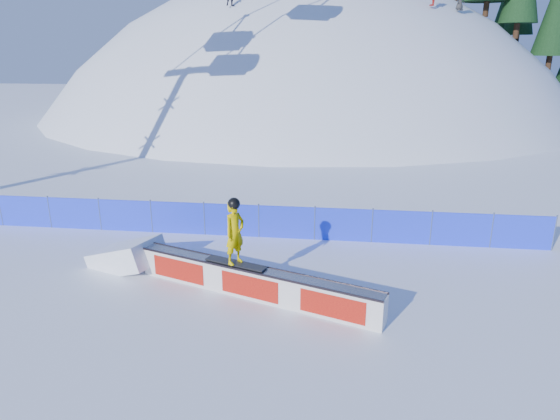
# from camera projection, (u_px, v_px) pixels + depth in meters

# --- Properties ---
(ground) EXTENTS (160.00, 160.00, 0.00)m
(ground) POSITION_uv_depth(u_px,v_px,m) (197.00, 293.00, 13.90)
(ground) COLOR white
(ground) RESTS_ON ground
(snow_hill) EXTENTS (64.00, 64.00, 64.00)m
(snow_hill) POSITION_uv_depth(u_px,v_px,m) (305.00, 265.00, 59.09)
(snow_hill) COLOR white
(snow_hill) RESTS_ON ground
(treeline) EXTENTS (20.87, 12.51, 20.13)m
(treeline) POSITION_uv_depth(u_px,v_px,m) (547.00, 5.00, 46.38)
(treeline) COLOR black
(treeline) RESTS_ON ground
(safety_fence) EXTENTS (22.05, 0.05, 1.30)m
(safety_fence) POSITION_uv_depth(u_px,v_px,m) (232.00, 220.00, 17.96)
(safety_fence) COLOR #1C36F8
(safety_fence) RESTS_ON ground
(rail_box) EXTENTS (7.03, 2.93, 0.87)m
(rail_box) POSITION_uv_depth(u_px,v_px,m) (254.00, 283.00, 13.54)
(rail_box) COLOR silver
(rail_box) RESTS_ON ground
(snow_ramp) EXTENTS (2.57, 2.06, 1.39)m
(snow_ramp) POSITION_uv_depth(u_px,v_px,m) (128.00, 266.00, 15.63)
(snow_ramp) COLOR white
(snow_ramp) RESTS_ON ground
(snowboarder) EXTENTS (1.81, 0.92, 1.89)m
(snowboarder) POSITION_uv_depth(u_px,v_px,m) (235.00, 232.00, 13.36)
(snowboarder) COLOR black
(snowboarder) RESTS_ON rail_box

